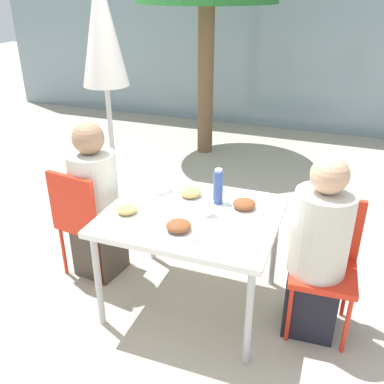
% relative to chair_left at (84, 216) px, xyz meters
% --- Properties ---
extents(ground_plane, '(24.00, 24.00, 0.00)m').
position_rel_chair_left_xyz_m(ground_plane, '(0.86, -0.04, -0.52)').
color(ground_plane, '#B2A893').
extents(building_facade, '(10.00, 0.20, 3.00)m').
position_rel_chair_left_xyz_m(building_facade, '(0.86, 4.38, 0.98)').
color(building_facade, gray).
rests_on(building_facade, ground).
extents(dining_table, '(1.10, 0.93, 0.73)m').
position_rel_chair_left_xyz_m(dining_table, '(0.86, -0.04, 0.15)').
color(dining_table, white).
rests_on(dining_table, ground).
extents(chair_left, '(0.45, 0.45, 0.88)m').
position_rel_chair_left_xyz_m(chair_left, '(0.00, 0.00, 0.00)').
color(chair_left, red).
rests_on(chair_left, ground).
extents(person_left, '(0.35, 0.35, 1.21)m').
position_rel_chair_left_xyz_m(person_left, '(0.06, 0.07, 0.06)').
color(person_left, '#473D33').
rests_on(person_left, ground).
extents(chair_right, '(0.42, 0.42, 0.88)m').
position_rel_chair_left_xyz_m(chair_right, '(1.71, 0.08, 0.00)').
color(chair_right, red).
rests_on(chair_right, ground).
extents(person_right, '(0.35, 0.35, 1.21)m').
position_rel_chair_left_xyz_m(person_right, '(1.67, 0.00, 0.05)').
color(person_right, black).
rests_on(person_right, ground).
extents(closed_umbrella, '(0.39, 0.39, 2.22)m').
position_rel_chair_left_xyz_m(closed_umbrella, '(-0.23, 0.85, 1.14)').
color(closed_umbrella, '#333333').
rests_on(closed_umbrella, ground).
extents(plate_0, '(0.27, 0.27, 0.07)m').
position_rel_chair_left_xyz_m(plate_0, '(1.17, 0.11, 0.24)').
color(plate_0, white).
rests_on(plate_0, dining_table).
extents(plate_1, '(0.26, 0.26, 0.07)m').
position_rel_chair_left_xyz_m(plate_1, '(0.78, 0.15, 0.24)').
color(plate_1, white).
rests_on(plate_1, dining_table).
extents(plate_2, '(0.24, 0.24, 0.07)m').
position_rel_chair_left_xyz_m(plate_2, '(0.48, -0.21, 0.23)').
color(plate_2, white).
rests_on(plate_2, dining_table).
extents(plate_3, '(0.28, 0.28, 0.07)m').
position_rel_chair_left_xyz_m(plate_3, '(0.87, -0.29, 0.24)').
color(plate_3, white).
rests_on(plate_3, dining_table).
extents(bottle, '(0.07, 0.07, 0.25)m').
position_rel_chair_left_xyz_m(bottle, '(0.98, 0.15, 0.33)').
color(bottle, '#334C8E').
rests_on(bottle, dining_table).
extents(drinking_cup, '(0.08, 0.08, 0.10)m').
position_rel_chair_left_xyz_m(drinking_cup, '(0.96, -0.03, 0.26)').
color(drinking_cup, white).
rests_on(drinking_cup, dining_table).
extents(salad_bowl, '(0.16, 0.16, 0.06)m').
position_rel_chair_left_xyz_m(salad_bowl, '(0.53, 0.19, 0.24)').
color(salad_bowl, white).
rests_on(salad_bowl, dining_table).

